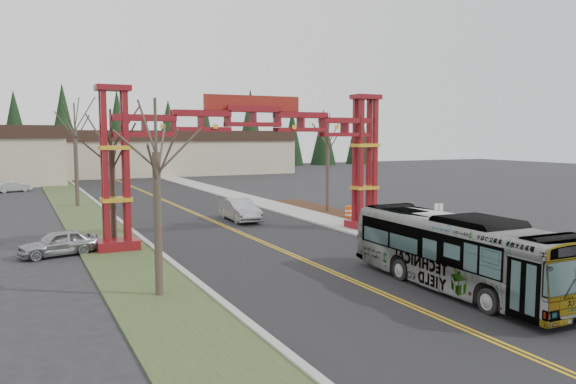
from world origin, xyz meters
TOP-DOWN VIEW (x-y plane):
  - ground at (0.00, 0.00)m, footprint 200.00×200.00m
  - road at (0.00, 25.00)m, footprint 12.00×110.00m
  - lane_line_left at (-0.12, 25.00)m, footprint 0.12×100.00m
  - lane_line_right at (0.12, 25.00)m, footprint 0.12×100.00m
  - curb_right at (6.15, 25.00)m, footprint 0.30×110.00m
  - sidewalk_right at (7.60, 25.00)m, footprint 2.60×110.00m
  - landscape_strip at (10.20, 10.00)m, footprint 2.60×50.00m
  - grass_median at (-8.00, 25.00)m, footprint 4.00×110.00m
  - curb_left at (-6.15, 25.00)m, footprint 0.30×110.00m
  - gateway_arch at (0.00, 18.00)m, footprint 18.20×1.60m
  - retail_building_east at (10.00, 79.95)m, footprint 38.00×20.30m
  - conifer_treeline at (0.25, 92.00)m, footprint 116.10×5.60m
  - transit_bus at (3.04, 3.90)m, footprint 2.81×11.16m
  - silver_sedan at (1.85, 25.04)m, footprint 1.79×4.94m
  - parked_car_near_a at (-11.00, 18.00)m, footprint 4.20×2.42m
  - parked_car_far_a at (-13.13, 55.90)m, footprint 4.02×2.65m
  - bare_tree_median_near at (-8.00, 8.29)m, footprint 3.11×3.11m
  - bare_tree_median_mid at (-8.00, 19.10)m, footprint 3.39×3.39m
  - bare_tree_median_far at (-8.00, 38.98)m, footprint 3.46×3.46m
  - bare_tree_right_far at (10.00, 26.34)m, footprint 2.94×2.94m
  - street_sign at (9.38, 12.30)m, footprint 0.51×0.17m
  - barrel_south at (9.06, 17.69)m, footprint 0.54×0.54m
  - barrel_mid at (9.07, 20.40)m, footprint 0.52×0.52m
  - barrel_north at (9.51, 22.32)m, footprint 0.53×0.53m

SIDE VIEW (x-z plane):
  - ground at x=0.00m, z-range 0.00..0.00m
  - road at x=0.00m, z-range 0.00..0.02m
  - lane_line_left at x=-0.12m, z-range 0.02..0.03m
  - lane_line_right at x=0.12m, z-range 0.02..0.03m
  - grass_median at x=-8.00m, z-range 0.00..0.08m
  - landscape_strip at x=10.20m, z-range 0.00..0.12m
  - curb_right at x=6.15m, z-range 0.00..0.15m
  - curb_left at x=-6.15m, z-range 0.00..0.15m
  - sidewalk_right at x=7.60m, z-range 0.01..0.15m
  - barrel_mid at x=9.07m, z-range 0.00..0.97m
  - barrel_north at x=9.51m, z-range 0.00..0.99m
  - barrel_south at x=9.06m, z-range 0.00..1.00m
  - parked_car_far_a at x=-13.13m, z-range 0.00..1.25m
  - parked_car_near_a at x=-11.00m, z-range 0.00..1.34m
  - silver_sedan at x=1.85m, z-range 0.00..1.62m
  - transit_bus at x=3.04m, z-range 0.00..3.10m
  - street_sign at x=9.38m, z-range 0.50..2.78m
  - retail_building_east at x=10.00m, z-range 0.01..7.01m
  - bare_tree_median_mid at x=-8.00m, z-range 1.58..9.27m
  - bare_tree_median_near at x=-8.00m, z-range 1.74..9.40m
  - bare_tree_right_far at x=10.00m, z-range 1.89..9.63m
  - gateway_arch at x=0.00m, z-range 1.53..10.43m
  - conifer_treeline at x=0.25m, z-range -0.01..12.99m
  - bare_tree_median_far at x=-8.00m, z-range 2.20..11.26m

